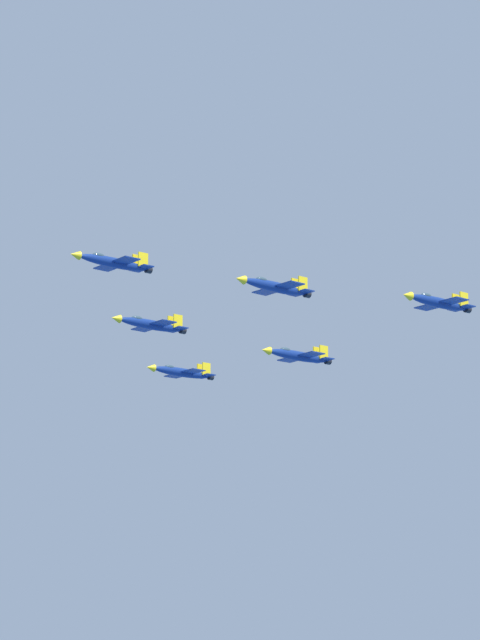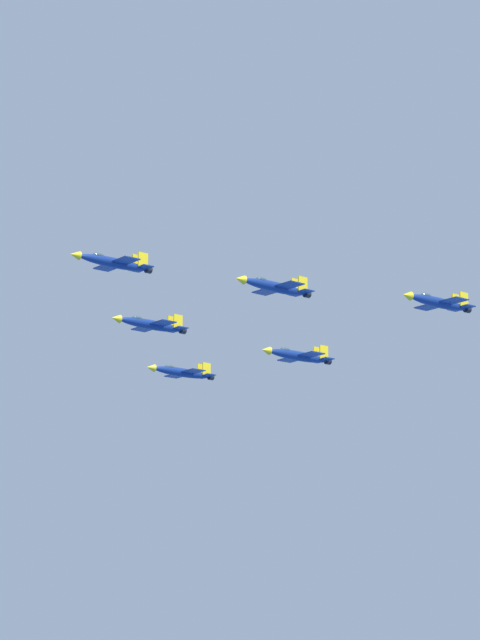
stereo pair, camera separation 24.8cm
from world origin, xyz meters
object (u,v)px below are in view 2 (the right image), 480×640
jet_left_outer (438,302)px  jet_slot_rear (298,356)px  jet_right_outer (182,372)px  jet_left_wingman (275,287)px  jet_lead (113,262)px  jet_right_wingman (151,324)px

jet_left_outer → jet_slot_rear: jet_left_outer is taller
jet_left_outer → jet_slot_rear: size_ratio=0.97×
jet_left_outer → jet_right_outer: size_ratio=0.97×
jet_left_outer → jet_right_outer: bearing=-90.4°
jet_left_wingman → jet_slot_rear: bearing=-140.7°
jet_right_outer → jet_slot_rear: bearing=90.8°
jet_left_wingman → jet_lead: bearing=-41.5°
jet_lead → jet_left_wingman: jet_lead is taller
jet_slot_rear → jet_right_outer: bearing=-89.3°
jet_left_wingman → jet_right_outer: jet_left_wingman is taller
jet_lead → jet_right_wingman: size_ratio=0.97×
jet_lead → jet_slot_rear: jet_lead is taller
jet_left_outer → jet_slot_rear: (29.71, 7.10, -2.74)m
jet_left_wingman → jet_right_outer: size_ratio=0.99×
jet_left_outer → jet_right_outer: 61.08m
jet_left_wingman → jet_right_wingman: size_ratio=0.98×
jet_left_wingman → jet_slot_rear: 24.14m
jet_slot_rear → jet_left_wingman: bearing=41.0°
jet_lead → jet_slot_rear: bearing=-179.1°
jet_left_wingman → jet_right_wingman: bearing=-91.1°
jet_slot_rear → jet_lead: bearing=0.7°
jet_right_wingman → jet_right_outer: 23.77m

